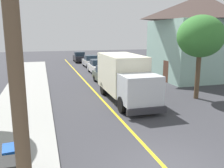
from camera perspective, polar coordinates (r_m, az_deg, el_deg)
The scene contains 11 objects.
sidewalk_curb at distance 11.80m, azimuth -22.29°, elevation -12.04°, with size 3.60×60.00×0.15m, color #9E9E99.
centre_line_yellow at distance 17.85m, azimuth -2.80°, elevation -3.28°, with size 0.16×56.00×0.01m, color gold.
box_truck at distance 16.83m, azimuth 3.02°, elevation 1.93°, with size 2.40×7.18×3.20m.
parked_car_near at distance 22.65m, azimuth -1.26°, elevation 2.05°, with size 1.99×4.47×1.67m.
parked_car_mid at distance 28.46m, azimuth -3.35°, elevation 4.07°, with size 1.84×4.41×1.67m.
parked_car_far at distance 33.96m, azimuth -5.04°, elevation 5.33°, with size 1.90×4.44×1.67m.
parked_car_furthest at distance 40.65m, azimuth -7.75°, elevation 6.36°, with size 1.88×4.43×1.67m.
trash_bin_middle at distance 8.61m, azimuth -22.24°, elevation -16.79°, with size 0.71×0.78×1.06m.
utility_pole at distance 5.14m, azimuth -21.96°, elevation 3.40°, with size 0.32×0.32×7.72m, color brown.
house_across_street at distance 27.01m, azimuth 20.45°, elevation 10.75°, with size 9.85×7.89×8.57m.
street_tree_far_side at distance 18.15m, azimuth 20.35°, elevation 10.52°, with size 3.26×3.26×5.97m.
Camera 1 is at (-3.98, -6.76, 4.70)m, focal length 38.35 mm.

